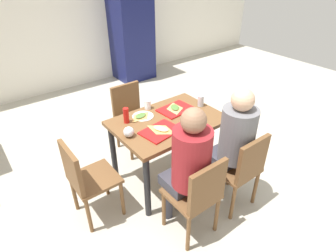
# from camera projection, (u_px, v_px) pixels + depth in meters

# --- Properties ---
(ground_plane) EXTENTS (10.00, 10.00, 0.02)m
(ground_plane) POSITION_uv_depth(u_px,v_px,m) (168.00, 176.00, 3.24)
(ground_plane) COLOR #B2AD9E
(back_wall) EXTENTS (10.00, 0.10, 2.80)m
(back_wall) POSITION_uv_depth(u_px,v_px,m) (51.00, 10.00, 4.65)
(back_wall) COLOR silver
(back_wall) RESTS_ON ground_plane
(main_table) EXTENTS (1.11, 0.77, 0.76)m
(main_table) POSITION_uv_depth(u_px,v_px,m) (168.00, 129.00, 2.89)
(main_table) COLOR brown
(main_table) RESTS_ON ground_plane
(chair_near_left) EXTENTS (0.40, 0.40, 0.85)m
(chair_near_left) POSITION_uv_depth(u_px,v_px,m) (198.00, 194.00, 2.31)
(chair_near_left) COLOR brown
(chair_near_left) RESTS_ON ground_plane
(chair_near_right) EXTENTS (0.40, 0.40, 0.85)m
(chair_near_right) POSITION_uv_depth(u_px,v_px,m) (242.00, 167.00, 2.60)
(chair_near_right) COLOR brown
(chair_near_right) RESTS_ON ground_plane
(chair_far_side) EXTENTS (0.40, 0.40, 0.85)m
(chair_far_side) POSITION_uv_depth(u_px,v_px,m) (131.00, 113.00, 3.49)
(chair_far_side) COLOR brown
(chair_far_side) RESTS_ON ground_plane
(chair_left_end) EXTENTS (0.40, 0.40, 0.85)m
(chair_left_end) POSITION_uv_depth(u_px,v_px,m) (85.00, 177.00, 2.49)
(chair_left_end) COLOR brown
(chair_left_end) RESTS_ON ground_plane
(person_in_red) EXTENTS (0.32, 0.42, 1.26)m
(person_in_red) POSITION_uv_depth(u_px,v_px,m) (188.00, 162.00, 2.28)
(person_in_red) COLOR #383842
(person_in_red) RESTS_ON ground_plane
(person_in_brown_jacket) EXTENTS (0.32, 0.42, 1.26)m
(person_in_brown_jacket) POSITION_uv_depth(u_px,v_px,m) (233.00, 139.00, 2.57)
(person_in_brown_jacket) COLOR #383842
(person_in_brown_jacket) RESTS_ON ground_plane
(tray_red_near) EXTENTS (0.39, 0.31, 0.02)m
(tray_red_near) POSITION_uv_depth(u_px,v_px,m) (161.00, 131.00, 2.64)
(tray_red_near) COLOR red
(tray_red_near) RESTS_ON main_table
(tray_red_far) EXTENTS (0.38, 0.29, 0.02)m
(tray_red_far) POSITION_uv_depth(u_px,v_px,m) (176.00, 109.00, 3.01)
(tray_red_far) COLOR red
(tray_red_far) RESTS_ON main_table
(paper_plate_center) EXTENTS (0.22, 0.22, 0.01)m
(paper_plate_center) POSITION_uv_depth(u_px,v_px,m) (143.00, 116.00, 2.89)
(paper_plate_center) COLOR white
(paper_plate_center) RESTS_ON main_table
(paper_plate_near_edge) EXTENTS (0.22, 0.22, 0.01)m
(paper_plate_near_edge) POSITION_uv_depth(u_px,v_px,m) (194.00, 123.00, 2.78)
(paper_plate_near_edge) COLOR white
(paper_plate_near_edge) RESTS_ON main_table
(pizza_slice_a) EXTENTS (0.21, 0.26, 0.02)m
(pizza_slice_a) POSITION_uv_depth(u_px,v_px,m) (161.00, 129.00, 2.64)
(pizza_slice_a) COLOR tan
(pizza_slice_a) RESTS_ON tray_red_near
(pizza_slice_b) EXTENTS (0.21, 0.24, 0.02)m
(pizza_slice_b) POSITION_uv_depth(u_px,v_px,m) (175.00, 108.00, 3.01)
(pizza_slice_b) COLOR #DBAD60
(pizza_slice_b) RESTS_ON tray_red_far
(pizza_slice_c) EXTENTS (0.22, 0.18, 0.02)m
(pizza_slice_c) POSITION_uv_depth(u_px,v_px,m) (141.00, 116.00, 2.87)
(pizza_slice_c) COLOR tan
(pizza_slice_c) RESTS_ON paper_plate_center
(pizza_slice_d) EXTENTS (0.22, 0.20, 0.02)m
(pizza_slice_d) POSITION_uv_depth(u_px,v_px,m) (195.00, 122.00, 2.76)
(pizza_slice_d) COLOR #DBAD60
(pizza_slice_d) RESTS_ON paper_plate_near_edge
(plastic_cup_a) EXTENTS (0.07, 0.07, 0.10)m
(plastic_cup_a) POSITION_uv_depth(u_px,v_px,m) (148.00, 104.00, 3.02)
(plastic_cup_a) COLOR white
(plastic_cup_a) RESTS_ON main_table
(plastic_cup_b) EXTENTS (0.07, 0.07, 0.10)m
(plastic_cup_b) POSITION_uv_depth(u_px,v_px,m) (192.00, 128.00, 2.61)
(plastic_cup_b) COLOR white
(plastic_cup_b) RESTS_ON main_table
(soda_can) EXTENTS (0.07, 0.07, 0.12)m
(soda_can) POSITION_uv_depth(u_px,v_px,m) (201.00, 101.00, 3.06)
(soda_can) COLOR #B7BCC6
(soda_can) RESTS_ON main_table
(condiment_bottle) EXTENTS (0.06, 0.06, 0.16)m
(condiment_bottle) POSITION_uv_depth(u_px,v_px,m) (126.00, 115.00, 2.75)
(condiment_bottle) COLOR red
(condiment_bottle) RESTS_ON main_table
(foil_bundle) EXTENTS (0.10, 0.10, 0.10)m
(foil_bundle) POSITION_uv_depth(u_px,v_px,m) (129.00, 132.00, 2.55)
(foil_bundle) COLOR silver
(foil_bundle) RESTS_ON main_table
(drink_fridge) EXTENTS (0.70, 0.60, 1.90)m
(drink_fridge) POSITION_uv_depth(u_px,v_px,m) (131.00, 30.00, 5.33)
(drink_fridge) COLOR #14194C
(drink_fridge) RESTS_ON ground_plane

